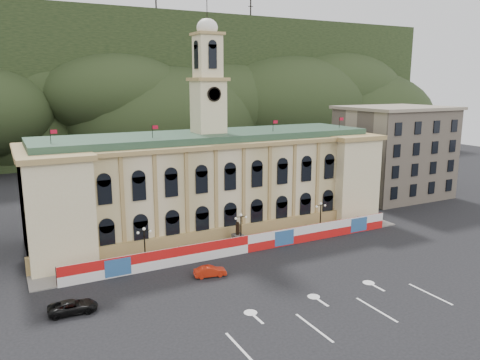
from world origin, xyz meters
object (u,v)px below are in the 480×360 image
red_sedan (210,271)px  black_suv (73,307)px  lamp_center (241,228)px  statue (238,238)px

red_sedan → black_suv: black_suv is taller
lamp_center → black_suv: bearing=-159.4°
statue → black_suv: bearing=-157.4°
red_sedan → black_suv: size_ratio=0.82×
red_sedan → statue: bearing=-33.1°
statue → black_suv: (-24.28, -10.12, -0.50)m
lamp_center → red_sedan: lamp_center is taller
statue → red_sedan: statue is taller
red_sedan → lamp_center: bearing=-36.9°
statue → red_sedan: bearing=-134.5°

